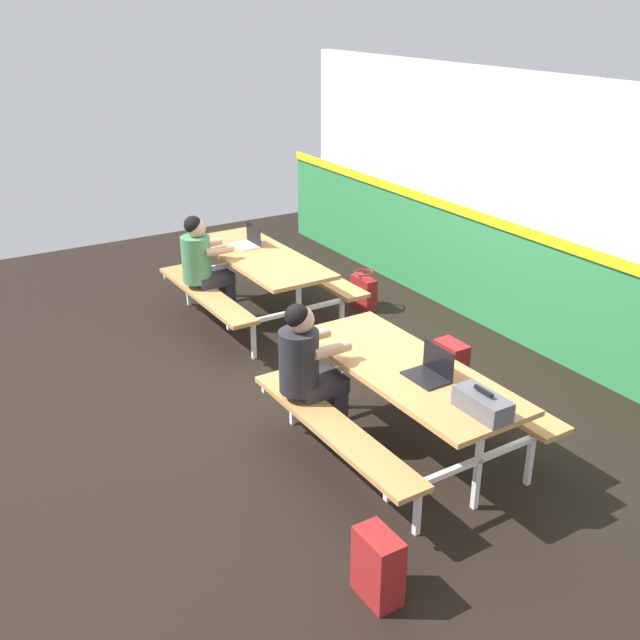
# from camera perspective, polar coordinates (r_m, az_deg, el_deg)

# --- Properties ---
(ground_plane) EXTENTS (10.00, 10.00, 0.02)m
(ground_plane) POSITION_cam_1_polar(r_m,az_deg,el_deg) (6.85, -0.85, -4.50)
(ground_plane) COLOR black
(accent_backdrop) EXTENTS (8.00, 0.14, 2.60)m
(accent_backdrop) POSITION_cam_1_polar(r_m,az_deg,el_deg) (7.69, 13.79, 8.09)
(accent_backdrop) COLOR #338C4C
(accent_backdrop) RESTS_ON ground
(picnic_table_left) EXTENTS (1.97, 1.57, 0.74)m
(picnic_table_left) POSITION_cam_1_polar(r_m,az_deg,el_deg) (7.86, -4.62, 3.91)
(picnic_table_left) COLOR tan
(picnic_table_left) RESTS_ON ground
(picnic_table_right) EXTENTS (1.97, 1.57, 0.74)m
(picnic_table_right) POSITION_cam_1_polar(r_m,az_deg,el_deg) (5.53, 6.59, -5.07)
(picnic_table_right) COLOR tan
(picnic_table_right) RESTS_ON ground
(student_nearer) EXTENTS (0.36, 0.53, 1.21)m
(student_nearer) POSITION_cam_1_polar(r_m,az_deg,el_deg) (7.76, -8.94, 4.44)
(student_nearer) COLOR #2D2D38
(student_nearer) RESTS_ON ground
(student_further) EXTENTS (0.36, 0.53, 1.21)m
(student_further) POSITION_cam_1_polar(r_m,az_deg,el_deg) (5.53, -0.93, -3.39)
(student_further) COLOR #2D2D38
(student_further) RESTS_ON ground
(laptop_silver) EXTENTS (0.32, 0.22, 0.22)m
(laptop_silver) POSITION_cam_1_polar(r_m,az_deg,el_deg) (8.10, -5.55, 6.04)
(laptop_silver) COLOR silver
(laptop_silver) RESTS_ON picnic_table_left
(laptop_dark) EXTENTS (0.32, 0.22, 0.22)m
(laptop_dark) POSITION_cam_1_polar(r_m,az_deg,el_deg) (5.31, 8.48, -3.92)
(laptop_dark) COLOR black
(laptop_dark) RESTS_ON picnic_table_right
(toolbox_grey) EXTENTS (0.40, 0.18, 0.18)m
(toolbox_grey) POSITION_cam_1_polar(r_m,az_deg,el_deg) (4.92, 12.38, -6.31)
(toolbox_grey) COLOR #595B60
(toolbox_grey) RESTS_ON picnic_table_right
(backpack_dark) EXTENTS (0.30, 0.22, 0.44)m
(backpack_dark) POSITION_cam_1_polar(r_m,az_deg,el_deg) (4.50, 4.55, -18.37)
(backpack_dark) COLOR maroon
(backpack_dark) RESTS_ON ground
(tote_bag_bright) EXTENTS (0.34, 0.21, 0.43)m
(tote_bag_bright) POSITION_cam_1_polar(r_m,az_deg,el_deg) (8.30, 3.37, 2.19)
(tote_bag_bright) COLOR maroon
(tote_bag_bright) RESTS_ON ground
(satchel_spare) EXTENTS (0.30, 0.22, 0.44)m
(satchel_spare) POSITION_cam_1_polar(r_m,az_deg,el_deg) (6.68, 10.04, -3.48)
(satchel_spare) COLOR maroon
(satchel_spare) RESTS_ON ground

